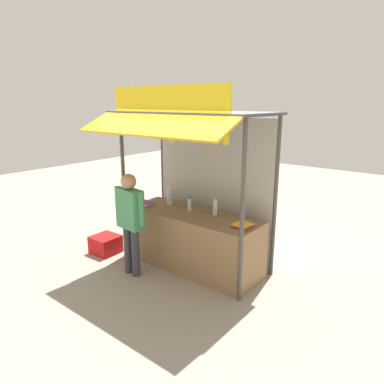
# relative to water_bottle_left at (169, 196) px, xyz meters

# --- Properties ---
(ground_plane) EXTENTS (20.00, 20.00, 0.00)m
(ground_plane) POSITION_rel_water_bottle_left_xyz_m (0.61, -0.14, -1.05)
(ground_plane) COLOR #9E9384
(stall_counter) EXTENTS (2.27, 0.79, 0.90)m
(stall_counter) POSITION_rel_water_bottle_left_xyz_m (0.61, -0.14, -0.60)
(stall_counter) COLOR olive
(stall_counter) RESTS_ON ground
(stall_structure) EXTENTS (2.47, 1.68, 2.82)m
(stall_structure) POSITION_rel_water_bottle_left_xyz_m (0.61, 0.01, 0.68)
(stall_structure) COLOR #4C4742
(stall_structure) RESTS_ON ground
(water_bottle_left) EXTENTS (0.09, 0.09, 0.32)m
(water_bottle_left) POSITION_rel_water_bottle_left_xyz_m (0.00, 0.00, 0.00)
(water_bottle_left) COLOR silver
(water_bottle_left) RESTS_ON stall_counter
(water_bottle_center) EXTENTS (0.06, 0.06, 0.23)m
(water_bottle_center) POSITION_rel_water_bottle_left_xyz_m (0.48, -0.05, -0.04)
(water_bottle_center) COLOR silver
(water_bottle_center) RESTS_ON stall_counter
(water_bottle_front_right) EXTENTS (0.06, 0.06, 0.23)m
(water_bottle_front_right) POSITION_rel_water_bottle_left_xyz_m (1.36, 0.11, -0.04)
(water_bottle_front_right) COLOR silver
(water_bottle_front_right) RESTS_ON stall_counter
(water_bottle_front_left) EXTENTS (0.07, 0.07, 0.25)m
(water_bottle_front_left) POSITION_rel_water_bottle_left_xyz_m (0.93, 0.03, -0.03)
(water_bottle_front_left) COLOR silver
(water_bottle_front_left) RESTS_ON stall_counter
(magazine_stack_mid_left) EXTENTS (0.26, 0.25, 0.05)m
(magazine_stack_mid_left) POSITION_rel_water_bottle_left_xyz_m (-0.31, -0.28, -0.12)
(magazine_stack_mid_left) COLOR purple
(magazine_stack_mid_left) RESTS_ON stall_counter
(magazine_stack_back_left) EXTENTS (0.28, 0.30, 0.04)m
(magazine_stack_back_left) POSITION_rel_water_bottle_left_xyz_m (1.54, -0.16, -0.13)
(magazine_stack_back_left) COLOR red
(magazine_stack_back_left) RESTS_ON stall_counter
(banana_bunch_inner_right) EXTENTS (0.09, 0.09, 0.28)m
(banana_bunch_inner_right) POSITION_rel_water_bottle_left_xyz_m (0.66, -0.64, 1.08)
(banana_bunch_inner_right) COLOR #332D23
(banana_bunch_rightmost) EXTENTS (0.10, 0.10, 0.27)m
(banana_bunch_rightmost) POSITION_rel_water_bottle_left_xyz_m (0.39, -0.64, 1.10)
(banana_bunch_rightmost) COLOR #332D23
(banana_bunch_leftmost) EXTENTS (0.10, 0.10, 0.23)m
(banana_bunch_leftmost) POSITION_rel_water_bottle_left_xyz_m (-0.08, -0.64, 1.14)
(banana_bunch_leftmost) COLOR #332D23
(banana_bunch_inner_left) EXTENTS (0.09, 0.10, 0.25)m
(banana_bunch_inner_left) POSITION_rel_water_bottle_left_xyz_m (1.54, -0.64, 1.12)
(banana_bunch_inner_left) COLOR #332D23
(vendor_person) EXTENTS (0.60, 0.23, 1.59)m
(vendor_person) POSITION_rel_water_bottle_left_xyz_m (0.05, -0.93, -0.09)
(vendor_person) COLOR #383842
(vendor_person) RESTS_ON ground
(plastic_crate) EXTENTS (0.45, 0.45, 0.31)m
(plastic_crate) POSITION_rel_water_bottle_left_xyz_m (-0.92, -0.69, -0.90)
(plastic_crate) COLOR red
(plastic_crate) RESTS_ON ground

